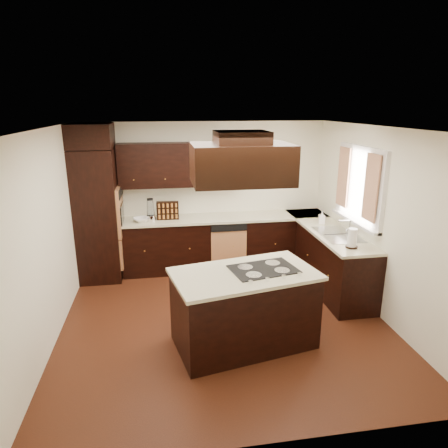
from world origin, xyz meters
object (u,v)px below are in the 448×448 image
at_px(range_hood, 241,164).
at_px(island, 244,310).
at_px(spice_rack, 168,211).
at_px(oven_column, 98,215).

bearing_deg(range_hood, island, -40.93).
bearing_deg(island, range_hood, 127.53).
xyz_separation_m(island, range_hood, (-0.05, 0.04, 1.72)).
distance_m(island, spice_rack, 2.59).
bearing_deg(range_hood, oven_column, 129.74).
bearing_deg(range_hood, spice_rack, 108.06).
xyz_separation_m(island, spice_rack, (-0.81, 2.37, 0.63)).
height_order(island, spice_rack, spice_rack).
bearing_deg(oven_column, island, -50.06).
height_order(range_hood, spice_rack, range_hood).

